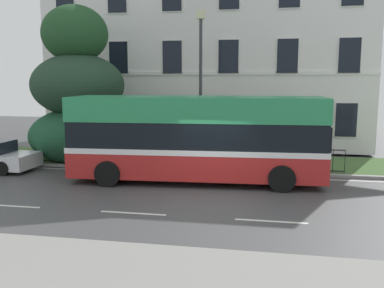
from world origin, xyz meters
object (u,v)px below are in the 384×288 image
georgian_townhouse (211,34)px  single_decker_bus (197,137)px  evergreen_tree (81,100)px  street_lamp_post (201,78)px

georgian_townhouse → single_decker_bus: size_ratio=1.89×
evergreen_tree → street_lamp_post: (5.95, -0.42, 1.09)m
georgian_townhouse → single_decker_bus: 11.98m
georgian_townhouse → single_decker_bus: bearing=-84.9°
street_lamp_post → evergreen_tree: bearing=175.9°
single_decker_bus → street_lamp_post: bearing=93.5°
evergreen_tree → georgian_townhouse: bearing=54.3°
evergreen_tree → street_lamp_post: size_ratio=1.12×
evergreen_tree → single_decker_bus: 7.28m
georgian_townhouse → evergreen_tree: bearing=-125.7°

